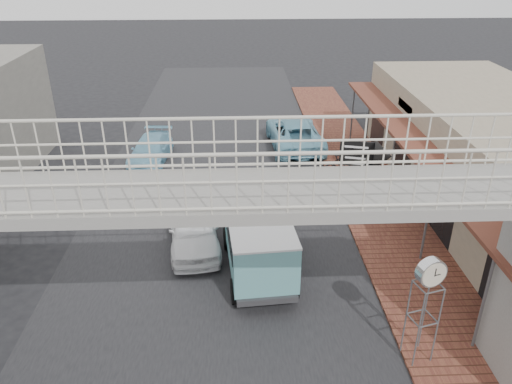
{
  "coord_description": "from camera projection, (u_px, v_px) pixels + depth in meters",
  "views": [
    {
      "loc": [
        0.87,
        -12.52,
        9.43
      ],
      "look_at": [
        1.53,
        2.74,
        1.8
      ],
      "focal_mm": 35.0,
      "sensor_mm": 36.0,
      "label": 1
    }
  ],
  "objects": [
    {
      "name": "footbridge",
      "position": [
        196.0,
        279.0,
        10.37
      ],
      "size": [
        16.4,
        2.4,
        6.34
      ],
      "color": "gray",
      "rests_on": "ground"
    },
    {
      "name": "angkot_far",
      "position": [
        151.0,
        150.0,
        23.84
      ],
      "size": [
        1.98,
        4.14,
        1.16
      ],
      "primitive_type": "imported",
      "rotation": [
        0.0,
        0.0,
        -0.09
      ],
      "color": "#77B4CF",
      "rests_on": "ground"
    },
    {
      "name": "motorcycle_far",
      "position": [
        342.0,
        166.0,
        21.92
      ],
      "size": [
        1.88,
        0.7,
        1.1
      ],
      "primitive_type": "imported",
      "rotation": [
        0.0,
        0.0,
        1.67
      ],
      "color": "black",
      "rests_on": "sidewalk"
    },
    {
      "name": "angkot_curb",
      "position": [
        294.0,
        133.0,
        25.44
      ],
      "size": [
        2.79,
        5.47,
        1.48
      ],
      "primitive_type": "imported",
      "rotation": [
        0.0,
        0.0,
        3.2
      ],
      "color": "#71AFC5",
      "rests_on": "ground"
    },
    {
      "name": "sidewalk",
      "position": [
        391.0,
        229.0,
        18.28
      ],
      "size": [
        3.0,
        40.0,
        0.1
      ],
      "primitive_type": "cube",
      "color": "brown",
      "rests_on": "ground"
    },
    {
      "name": "ground",
      "position": [
        210.0,
        285.0,
        15.37
      ],
      "size": [
        120.0,
        120.0,
        0.0
      ],
      "primitive_type": "plane",
      "color": "black",
      "rests_on": "ground"
    },
    {
      "name": "arrow_sign",
      "position": [
        380.0,
        157.0,
        17.63
      ],
      "size": [
        1.92,
        1.27,
        3.19
      ],
      "rotation": [
        0.0,
        0.0,
        -0.25
      ],
      "color": "#59595B",
      "rests_on": "sidewalk"
    },
    {
      "name": "shophouse_row",
      "position": [
        509.0,
        167.0,
        18.47
      ],
      "size": [
        7.2,
        18.0,
        4.0
      ],
      "color": "gray",
      "rests_on": "ground"
    },
    {
      "name": "dark_sedan",
      "position": [
        261.0,
        238.0,
        16.48
      ],
      "size": [
        1.79,
        4.33,
        1.39
      ],
      "primitive_type": "imported",
      "rotation": [
        0.0,
        0.0,
        0.08
      ],
      "color": "black",
      "rests_on": "ground"
    },
    {
      "name": "white_hatchback",
      "position": [
        194.0,
        227.0,
        17.11
      ],
      "size": [
        2.13,
        4.29,
        1.4
      ],
      "primitive_type": "imported",
      "rotation": [
        0.0,
        0.0,
        0.12
      ],
      "color": "white",
      "rests_on": "ground"
    },
    {
      "name": "angkot_van",
      "position": [
        258.0,
        237.0,
        15.37
      ],
      "size": [
        2.27,
        4.38,
        2.08
      ],
      "rotation": [
        0.0,
        0.0,
        0.09
      ],
      "color": "black",
      "rests_on": "ground"
    },
    {
      "name": "motorcycle_near",
      "position": [
        343.0,
        182.0,
        20.81
      ],
      "size": [
        1.63,
        0.67,
        0.84
      ],
      "primitive_type": "imported",
      "rotation": [
        0.0,
        0.0,
        1.5
      ],
      "color": "black",
      "rests_on": "sidewalk"
    },
    {
      "name": "road_strip",
      "position": [
        210.0,
        285.0,
        15.37
      ],
      "size": [
        10.0,
        60.0,
        0.01
      ],
      "primitive_type": "cube",
      "color": "black",
      "rests_on": "ground"
    },
    {
      "name": "street_clock",
      "position": [
        430.0,
        277.0,
        11.51
      ],
      "size": [
        0.75,
        0.69,
        2.93
      ],
      "rotation": [
        0.0,
        0.0,
        0.28
      ],
      "color": "#59595B",
      "rests_on": "sidewalk"
    }
  ]
}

